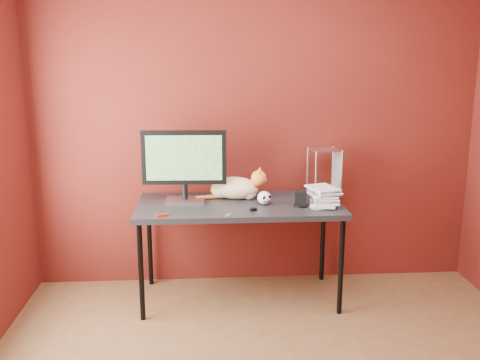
{
  "coord_description": "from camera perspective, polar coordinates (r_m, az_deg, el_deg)",
  "views": [
    {
      "loc": [
        -0.39,
        -2.41,
        1.82
      ],
      "look_at": [
        -0.16,
        1.15,
        0.98
      ],
      "focal_mm": 40.0,
      "sensor_mm": 36.0,
      "label": 1
    }
  ],
  "objects": [
    {
      "name": "room",
      "position": [
        2.46,
        5.48,
        4.51
      ],
      "size": [
        3.52,
        3.52,
        2.61
      ],
      "color": "brown",
      "rests_on": "ground"
    },
    {
      "name": "desk",
      "position": [
        3.94,
        -0.06,
        -3.22
      ],
      "size": [
        1.5,
        0.7,
        0.75
      ],
      "color": "black",
      "rests_on": "ground"
    },
    {
      "name": "monitor",
      "position": [
        3.92,
        -5.97,
        1.85
      ],
      "size": [
        0.62,
        0.21,
        0.53
      ],
      "rotation": [
        0.0,
        0.0,
        -0.03
      ],
      "color": "#A5A6AA",
      "rests_on": "desk"
    },
    {
      "name": "cat",
      "position": [
        4.04,
        -0.46,
        -0.81
      ],
      "size": [
        0.53,
        0.27,
        0.25
      ],
      "rotation": [
        0.0,
        0.0,
        -0.25
      ],
      "color": "orange",
      "rests_on": "desk"
    },
    {
      "name": "skull_mug",
      "position": [
        3.89,
        2.61,
        -1.91
      ],
      "size": [
        0.1,
        0.11,
        0.1
      ],
      "rotation": [
        0.0,
        0.0,
        0.34
      ],
      "color": "white",
      "rests_on": "desk"
    },
    {
      "name": "speaker",
      "position": [
        3.86,
        6.51,
        -2.06
      ],
      "size": [
        0.1,
        0.1,
        0.11
      ],
      "rotation": [
        0.0,
        0.0,
        -0.2
      ],
      "color": "black",
      "rests_on": "desk"
    },
    {
      "name": "book_stack",
      "position": [
        3.8,
        7.94,
        7.86
      ],
      "size": [
        0.24,
        0.28,
        1.44
      ],
      "rotation": [
        0.0,
        0.0,
        0.01
      ],
      "color": "beige",
      "rests_on": "desk"
    },
    {
      "name": "wire_rack",
      "position": [
        4.17,
        8.98,
        0.85
      ],
      "size": [
        0.24,
        0.21,
        0.37
      ],
      "rotation": [
        0.0,
        0.0,
        0.18
      ],
      "color": "#A5A6AA",
      "rests_on": "desk"
    },
    {
      "name": "pocket_knife",
      "position": [
        3.65,
        -8.24,
        -3.74
      ],
      "size": [
        0.09,
        0.05,
        0.02
      ],
      "primitive_type": "cube",
      "rotation": [
        0.0,
        0.0,
        0.37
      ],
      "color": "#9F1B0C",
      "rests_on": "desk"
    },
    {
      "name": "black_gadget",
      "position": [
        3.74,
        1.42,
        -3.17
      ],
      "size": [
        0.05,
        0.04,
        0.02
      ],
      "primitive_type": "cube",
      "rotation": [
        0.0,
        0.0,
        0.4
      ],
      "color": "black",
      "rests_on": "desk"
    },
    {
      "name": "washer",
      "position": [
        3.65,
        -1.23,
        -3.74
      ],
      "size": [
        0.05,
        0.05,
        0.0
      ],
      "primitive_type": "cylinder",
      "color": "#A5A6AA",
      "rests_on": "desk"
    }
  ]
}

